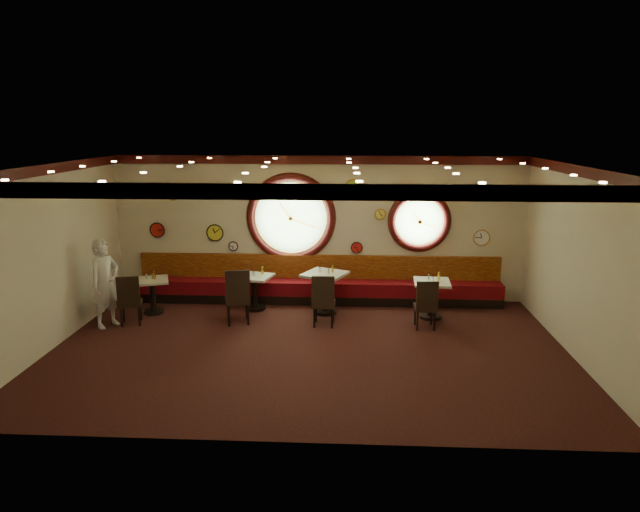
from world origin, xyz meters
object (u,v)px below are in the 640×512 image
Objects in this scene: chair_c at (323,297)px; condiment_c_pepper at (329,271)px; chair_d at (426,301)px; table_b at (255,288)px; condiment_d_pepper at (433,279)px; condiment_a_salt at (147,276)px; chair_b at (238,293)px; condiment_b_bottle at (262,270)px; table_d at (431,295)px; condiment_b_pepper at (254,273)px; chair_a at (129,297)px; condiment_c_salt at (320,269)px; table_c at (325,288)px; condiment_c_bottle at (333,269)px; condiment_d_bottle at (439,276)px; condiment_d_salt at (429,277)px; waiter at (105,283)px; table_a at (152,292)px; condiment_b_salt at (252,273)px; condiment_a_bottle at (155,275)px; condiment_a_pepper at (152,277)px.

chair_c reaches higher than condiment_c_pepper.
table_b is at bearing 161.43° from chair_d.
condiment_a_salt is at bearing 179.26° from condiment_d_pepper.
condiment_d_pepper is at bearing -6.03° from chair_b.
table_d is at bearing -8.01° from condiment_b_bottle.
chair_c is 5.71× the size of condiment_b_pepper.
chair_a is at bearing -172.88° from table_d.
condiment_c_salt is at bearing 172.86° from condiment_d_pepper.
table_c is 6.77× the size of condiment_c_bottle.
chair_c is at bearing -163.77° from condiment_d_bottle.
chair_b is 3.86× the size of condiment_d_bottle.
condiment_b_bottle is (-3.32, 1.17, 0.27)m from chair_d.
chair_b is 3.84m from condiment_d_salt.
chair_c is 0.84m from condiment_c_pepper.
condiment_b_pepper is 0.22m from condiment_b_bottle.
waiter reaches higher than condiment_d_bottle.
condiment_d_pepper reaches higher than table_a.
chair_d is (-0.19, -0.67, 0.07)m from table_d.
chair_b reaches higher than table_b.
condiment_b_salt is at bearing 12.87° from chair_a.
chair_c is 5.66× the size of condiment_c_salt.
table_d is at bearing -6.40° from condiment_b_salt.
waiter is at bearing -165.21° from condiment_c_salt.
condiment_a_pepper is at bearing -176.74° from condiment_a_bottle.
condiment_d_bottle is (5.86, 0.01, 0.09)m from condiment_a_pepper.
condiment_d_bottle is (0.33, 0.71, 0.31)m from chair_d.
table_b is 7.86× the size of condiment_d_pepper.
chair_d is at bearing -7.28° from condiment_a_salt.
waiter is (-2.64, -1.23, 0.08)m from condiment_b_salt.
condiment_a_bottle is 5.82m from condiment_d_bottle.
chair_b reaches higher than condiment_c_pepper.
condiment_a_pepper is at bearing -168.08° from condiment_b_bottle.
chair_d is 3.62m from condiment_b_pepper.
chair_a is at bearing -152.45° from condiment_b_salt.
waiter reaches higher than table_a.
chair_a is (-5.93, -0.74, 0.08)m from table_d.
condiment_b_salt is at bearing 160.87° from chair_d.
condiment_d_salt is (5.80, 0.03, 0.05)m from condiment_a_salt.
chair_c is at bearing -10.57° from condiment_a_bottle.
condiment_b_pepper is at bearing 149.92° from chair_c.
condiment_d_salt is 0.62× the size of condiment_b_bottle.
chair_b is 0.96m from condiment_b_pepper.
chair_d reaches higher than condiment_c_salt.
chair_a is 3.43× the size of condiment_b_bottle.
condiment_d_bottle is at bearing 27.83° from condiment_d_pepper.
condiment_c_salt is (3.59, 0.21, 0.14)m from condiment_a_salt.
condiment_a_pepper is 0.06m from condiment_a_bottle.
table_b is at bearing 9.54° from table_a.
table_d is at bearing 122.59° from condiment_d_pepper.
condiment_d_bottle is at bearing -5.32° from condiment_c_salt.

